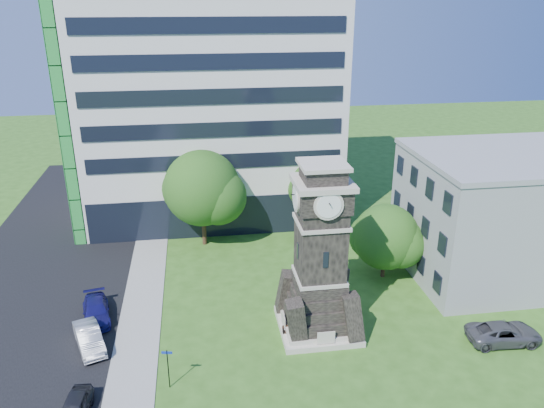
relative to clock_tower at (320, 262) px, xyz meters
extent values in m
plane|color=#305A19|center=(-3.00, -2.00, -5.28)|extent=(160.00, 160.00, 0.00)
cube|color=gray|center=(-12.50, 3.00, -5.25)|extent=(3.00, 70.00, 0.06)
cube|color=black|center=(-21.00, 3.00, -5.27)|extent=(14.00, 80.00, 0.02)
cube|color=beige|center=(0.00, 0.00, -5.08)|extent=(5.40, 5.40, 0.40)
cube|color=beige|center=(0.00, 0.00, -4.73)|extent=(4.80, 4.80, 0.30)
cube|color=black|center=(0.00, 0.00, 1.92)|extent=(3.00, 3.00, 6.40)
cube|color=beige|center=(0.00, 0.00, -1.08)|extent=(3.25, 3.25, 0.25)
cube|color=beige|center=(0.00, 0.00, 2.92)|extent=(3.25, 3.25, 0.25)
cube|color=black|center=(0.00, -1.52, 0.92)|extent=(0.35, 0.08, 1.10)
cube|color=black|center=(0.00, 0.00, 4.72)|extent=(3.30, 3.30, 1.60)
cube|color=beige|center=(0.00, 0.00, 5.62)|extent=(3.70, 3.70, 0.35)
cylinder|color=white|center=(0.00, -1.77, 4.72)|extent=(1.56, 0.06, 1.56)
cylinder|color=white|center=(-1.77, 0.00, 4.72)|extent=(0.06, 1.56, 1.56)
cube|color=black|center=(0.00, 0.00, 6.22)|extent=(2.60, 2.60, 0.90)
cube|color=beige|center=(0.00, 0.00, 6.82)|extent=(3.00, 3.00, 0.25)
cube|color=silver|center=(-6.00, 24.00, 8.72)|extent=(25.00, 15.00, 28.00)
cube|color=black|center=(-6.00, 16.80, -3.28)|extent=(24.50, 0.80, 4.00)
cube|color=gray|center=(17.00, 6.00, -0.28)|extent=(15.00, 12.00, 10.00)
cube|color=gray|center=(17.00, 6.00, 4.92)|extent=(15.20, 12.20, 0.40)
imported|color=#A1A4A8|center=(-15.55, 0.11, -4.58)|extent=(2.86, 4.52, 1.41)
imported|color=navy|center=(-15.63, 3.51, -4.63)|extent=(2.67, 4.76, 1.30)
imported|color=#4E4E53|center=(12.11, -3.43, -4.59)|extent=(5.11, 2.59, 1.39)
cube|color=black|center=(-2.58, -0.76, -4.97)|extent=(0.05, 0.40, 0.62)
cube|color=black|center=(-1.08, -0.76, -4.97)|extent=(0.05, 0.40, 0.62)
cube|color=black|center=(-1.83, -0.76, -4.88)|extent=(1.59, 0.43, 0.04)
cube|color=black|center=(-1.83, -0.56, -4.63)|extent=(1.59, 0.04, 0.35)
cylinder|color=black|center=(-10.16, -4.65, -3.95)|extent=(0.06, 0.06, 2.66)
cube|color=#0D3294|center=(-10.16, -4.65, -2.78)|extent=(0.64, 0.04, 0.16)
cylinder|color=#332114|center=(-7.48, 14.90, -3.65)|extent=(0.40, 0.40, 3.27)
sphere|color=#2B6B1F|center=(-7.48, 14.90, 0.35)|extent=(6.97, 6.97, 6.97)
sphere|color=#2B6B1F|center=(-6.08, 14.20, -0.28)|extent=(5.23, 5.23, 5.23)
sphere|color=#2B6B1F|center=(-8.70, 15.77, -0.01)|extent=(4.88, 4.88, 4.88)
cylinder|color=#332114|center=(-6.10, 17.06, -4.08)|extent=(0.38, 0.38, 2.41)
sphere|color=#1C5318|center=(-6.10, 17.06, -1.14)|extent=(4.86, 4.86, 4.86)
sphere|color=#1C5318|center=(-5.13, 16.57, -1.61)|extent=(3.65, 3.65, 3.65)
sphere|color=#1C5318|center=(-6.95, 17.67, -1.40)|extent=(3.40, 3.40, 3.40)
cylinder|color=#332114|center=(3.56, 16.06, -3.91)|extent=(0.40, 0.40, 2.74)
sphere|color=#2E5B1B|center=(3.56, 16.06, -0.57)|extent=(5.37, 5.37, 5.37)
sphere|color=#2E5B1B|center=(4.64, 15.52, -1.10)|extent=(4.03, 4.03, 4.03)
sphere|color=#2E5B1B|center=(2.62, 16.73, -0.87)|extent=(3.76, 3.76, 3.76)
cylinder|color=#332114|center=(7.08, 6.44, -4.22)|extent=(0.33, 0.33, 2.12)
sphere|color=#2A5B1B|center=(7.08, 6.44, -1.63)|extent=(5.41, 5.41, 5.41)
sphere|color=#2A5B1B|center=(8.16, 5.90, -2.04)|extent=(4.06, 4.06, 4.06)
sphere|color=#2A5B1B|center=(6.14, 7.12, -1.87)|extent=(3.79, 3.79, 3.79)
camera|label=1|loc=(-7.85, -30.87, 16.69)|focal=35.00mm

